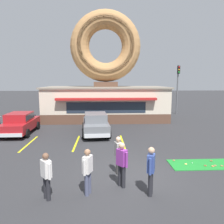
{
  "coord_description": "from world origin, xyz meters",
  "views": [
    {
      "loc": [
        -1.06,
        -8.69,
        3.96
      ],
      "look_at": [
        -0.46,
        5.0,
        2.0
      ],
      "focal_mm": 35.0,
      "sensor_mm": 36.0,
      "label": 1
    }
  ],
  "objects_px": {
    "car_red": "(20,122)",
    "pedestrian_blue_sweater_man": "(46,174)",
    "pedestrian_beanie_man": "(118,154)",
    "trash_bin": "(33,120)",
    "car_grey": "(96,123)",
    "pedestrian_leather_jacket_man": "(122,162)",
    "pedestrian_hooded_kid": "(88,170)",
    "golf_ball": "(192,163)",
    "pedestrian_clipboard_woman": "(151,169)",
    "traffic_light_pole": "(178,83)"
  },
  "relations": [
    {
      "from": "car_red",
      "to": "pedestrian_blue_sweater_man",
      "type": "bearing_deg",
      "value": -65.46
    },
    {
      "from": "pedestrian_beanie_man",
      "to": "trash_bin",
      "type": "relative_size",
      "value": 1.68
    },
    {
      "from": "car_grey",
      "to": "trash_bin",
      "type": "bearing_deg",
      "value": 149.41
    },
    {
      "from": "pedestrian_blue_sweater_man",
      "to": "trash_bin",
      "type": "bearing_deg",
      "value": 109.2
    },
    {
      "from": "car_grey",
      "to": "pedestrian_leather_jacket_man",
      "type": "height_order",
      "value": "pedestrian_leather_jacket_man"
    },
    {
      "from": "pedestrian_hooded_kid",
      "to": "pedestrian_beanie_man",
      "type": "height_order",
      "value": "pedestrian_hooded_kid"
    },
    {
      "from": "pedestrian_hooded_kid",
      "to": "trash_bin",
      "type": "xyz_separation_m",
      "value": [
        -5.66,
        12.11,
        -0.41
      ]
    },
    {
      "from": "golf_ball",
      "to": "pedestrian_leather_jacket_man",
      "type": "xyz_separation_m",
      "value": [
        -3.6,
        -2.1,
        0.9
      ]
    },
    {
      "from": "golf_ball",
      "to": "pedestrian_beanie_man",
      "type": "relative_size",
      "value": 0.03
    },
    {
      "from": "pedestrian_leather_jacket_man",
      "to": "pedestrian_beanie_man",
      "type": "relative_size",
      "value": 1.04
    },
    {
      "from": "pedestrian_leather_jacket_man",
      "to": "car_red",
      "type": "bearing_deg",
      "value": 128.53
    },
    {
      "from": "car_grey",
      "to": "trash_bin",
      "type": "relative_size",
      "value": 4.8
    },
    {
      "from": "car_grey",
      "to": "pedestrian_hooded_kid",
      "type": "xyz_separation_m",
      "value": [
        -0.01,
        -8.76,
        0.04
      ]
    },
    {
      "from": "car_red",
      "to": "pedestrian_blue_sweater_man",
      "type": "xyz_separation_m",
      "value": [
        4.3,
        -9.43,
        0.02
      ]
    },
    {
      "from": "car_red",
      "to": "trash_bin",
      "type": "relative_size",
      "value": 4.72
    },
    {
      "from": "pedestrian_clipboard_woman",
      "to": "pedestrian_beanie_man",
      "type": "xyz_separation_m",
      "value": [
        -1.0,
        1.77,
        -0.05
      ]
    },
    {
      "from": "golf_ball",
      "to": "pedestrian_clipboard_woman",
      "type": "height_order",
      "value": "pedestrian_clipboard_woman"
    },
    {
      "from": "car_red",
      "to": "pedestrian_leather_jacket_man",
      "type": "distance_m",
      "value": 11.06
    },
    {
      "from": "golf_ball",
      "to": "traffic_light_pole",
      "type": "bearing_deg",
      "value": 73.68
    },
    {
      "from": "golf_ball",
      "to": "car_grey",
      "type": "xyz_separation_m",
      "value": [
        -4.82,
        6.14,
        0.82
      ]
    },
    {
      "from": "traffic_light_pole",
      "to": "pedestrian_beanie_man",
      "type": "bearing_deg",
      "value": -116.21
    },
    {
      "from": "golf_ball",
      "to": "traffic_light_pole",
      "type": "xyz_separation_m",
      "value": [
        4.65,
        15.89,
        3.66
      ]
    },
    {
      "from": "pedestrian_hooded_kid",
      "to": "pedestrian_beanie_man",
      "type": "distance_m",
      "value": 2.03
    },
    {
      "from": "pedestrian_blue_sweater_man",
      "to": "golf_ball",
      "type": "bearing_deg",
      "value": 24.94
    },
    {
      "from": "pedestrian_hooded_kid",
      "to": "pedestrian_beanie_man",
      "type": "bearing_deg",
      "value": 54.14
    },
    {
      "from": "pedestrian_beanie_man",
      "to": "pedestrian_clipboard_woman",
      "type": "bearing_deg",
      "value": -60.61
    },
    {
      "from": "pedestrian_clipboard_woman",
      "to": "trash_bin",
      "type": "distance_m",
      "value": 14.54
    },
    {
      "from": "pedestrian_blue_sweater_man",
      "to": "pedestrian_beanie_man",
      "type": "xyz_separation_m",
      "value": [
        2.54,
        1.91,
        0.01
      ]
    },
    {
      "from": "car_red",
      "to": "pedestrian_clipboard_woman",
      "type": "distance_m",
      "value": 12.16
    },
    {
      "from": "trash_bin",
      "to": "traffic_light_pole",
      "type": "xyz_separation_m",
      "value": [
        15.14,
        6.39,
        3.21
      ]
    },
    {
      "from": "pedestrian_beanie_man",
      "to": "pedestrian_hooded_kid",
      "type": "bearing_deg",
      "value": -125.86
    },
    {
      "from": "pedestrian_hooded_kid",
      "to": "pedestrian_clipboard_woman",
      "type": "height_order",
      "value": "pedestrian_clipboard_woman"
    },
    {
      "from": "pedestrian_beanie_man",
      "to": "traffic_light_pole",
      "type": "height_order",
      "value": "traffic_light_pole"
    },
    {
      "from": "car_red",
      "to": "pedestrian_leather_jacket_man",
      "type": "height_order",
      "value": "pedestrian_leather_jacket_man"
    },
    {
      "from": "pedestrian_leather_jacket_man",
      "to": "traffic_light_pole",
      "type": "bearing_deg",
      "value": 65.36
    },
    {
      "from": "pedestrian_leather_jacket_man",
      "to": "pedestrian_clipboard_woman",
      "type": "relative_size",
      "value": 0.99
    },
    {
      "from": "car_red",
      "to": "pedestrian_hooded_kid",
      "type": "distance_m",
      "value": 10.77
    },
    {
      "from": "pedestrian_leather_jacket_man",
      "to": "trash_bin",
      "type": "bearing_deg",
      "value": 120.73
    },
    {
      "from": "car_grey",
      "to": "pedestrian_blue_sweater_man",
      "type": "bearing_deg",
      "value": -98.59
    },
    {
      "from": "car_grey",
      "to": "pedestrian_hooded_kid",
      "type": "bearing_deg",
      "value": -90.06
    },
    {
      "from": "pedestrian_blue_sweater_man",
      "to": "pedestrian_beanie_man",
      "type": "height_order",
      "value": "pedestrian_beanie_man"
    },
    {
      "from": "golf_ball",
      "to": "car_grey",
      "type": "bearing_deg",
      "value": 128.16
    },
    {
      "from": "pedestrian_hooded_kid",
      "to": "pedestrian_clipboard_woman",
      "type": "distance_m",
      "value": 2.19
    },
    {
      "from": "golf_ball",
      "to": "pedestrian_leather_jacket_man",
      "type": "relative_size",
      "value": 0.02
    },
    {
      "from": "car_red",
      "to": "pedestrian_leather_jacket_man",
      "type": "bearing_deg",
      "value": -51.47
    },
    {
      "from": "pedestrian_leather_jacket_man",
      "to": "pedestrian_beanie_man",
      "type": "height_order",
      "value": "pedestrian_leather_jacket_man"
    },
    {
      "from": "pedestrian_blue_sweater_man",
      "to": "pedestrian_beanie_man",
      "type": "bearing_deg",
      "value": 36.88
    },
    {
      "from": "pedestrian_clipboard_woman",
      "to": "pedestrian_beanie_man",
      "type": "bearing_deg",
      "value": 119.39
    },
    {
      "from": "golf_ball",
      "to": "pedestrian_blue_sweater_man",
      "type": "height_order",
      "value": "pedestrian_blue_sweater_man"
    },
    {
      "from": "pedestrian_hooded_kid",
      "to": "trash_bin",
      "type": "height_order",
      "value": "pedestrian_hooded_kid"
    }
  ]
}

